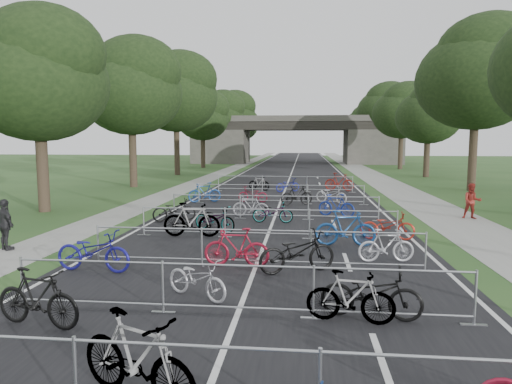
# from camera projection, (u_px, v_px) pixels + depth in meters

# --- Properties ---
(road) EXTENTS (11.00, 140.00, 0.01)m
(road) POSITION_uv_depth(u_px,v_px,m) (293.00, 169.00, 55.08)
(road) COLOR black
(road) RESTS_ON ground
(sidewalk_right) EXTENTS (3.00, 140.00, 0.01)m
(sidewalk_right) POSITION_uv_depth(u_px,v_px,m) (360.00, 170.00, 54.25)
(sidewalk_right) COLOR gray
(sidewalk_right) RESTS_ON ground
(sidewalk_left) EXTENTS (2.00, 140.00, 0.01)m
(sidewalk_left) POSITION_uv_depth(u_px,v_px,m) (232.00, 169.00, 55.86)
(sidewalk_left) COLOR gray
(sidewalk_left) RESTS_ON ground
(lane_markings) EXTENTS (0.12, 140.00, 0.00)m
(lane_markings) POSITION_uv_depth(u_px,v_px,m) (293.00, 169.00, 55.08)
(lane_markings) COLOR silver
(lane_markings) RESTS_ON ground
(overpass_bridge) EXTENTS (31.00, 8.00, 7.05)m
(overpass_bridge) POSITION_uv_depth(u_px,v_px,m) (296.00, 140.00, 69.50)
(overpass_bridge) COLOR #44433D
(overpass_bridge) RESTS_ON ground
(tree_left_0) EXTENTS (6.72, 6.72, 10.25)m
(tree_left_0) POSITION_uv_depth(u_px,v_px,m) (39.00, 78.00, 21.86)
(tree_left_0) COLOR #33261C
(tree_left_0) RESTS_ON ground
(tree_left_1) EXTENTS (7.56, 7.56, 11.53)m
(tree_left_1) POSITION_uv_depth(u_px,v_px,m) (132.00, 89.00, 33.62)
(tree_left_1) COLOR #33261C
(tree_left_1) RESTS_ON ground
(tree_right_1) EXTENTS (8.18, 8.18, 12.47)m
(tree_right_1) POSITION_uv_depth(u_px,v_px,m) (479.00, 76.00, 31.01)
(tree_right_1) COLOR #33261C
(tree_right_1) RESTS_ON ground
(tree_left_2) EXTENTS (8.40, 8.40, 12.81)m
(tree_left_2) POSITION_uv_depth(u_px,v_px,m) (177.00, 94.00, 45.39)
(tree_left_2) COLOR #33261C
(tree_left_2) RESTS_ON ground
(tree_right_2) EXTENTS (6.16, 6.16, 9.39)m
(tree_right_2) POSITION_uv_depth(u_px,v_px,m) (430.00, 114.00, 43.09)
(tree_right_2) COLOR #33261C
(tree_right_2) RESTS_ON ground
(tree_left_3) EXTENTS (6.72, 6.72, 10.25)m
(tree_left_3) POSITION_uv_depth(u_px,v_px,m) (203.00, 116.00, 57.43)
(tree_left_3) COLOR #33261C
(tree_left_3) RESTS_ON ground
(tree_right_3) EXTENTS (7.17, 7.17, 10.93)m
(tree_right_3) POSITION_uv_depth(u_px,v_px,m) (403.00, 112.00, 54.83)
(tree_right_3) COLOR #33261C
(tree_right_3) RESTS_ON ground
(tree_left_4) EXTENTS (7.56, 7.56, 11.53)m
(tree_left_4) POSITION_uv_depth(u_px,v_px,m) (220.00, 115.00, 69.19)
(tree_left_4) COLOR #33261C
(tree_left_4) RESTS_ON ground
(tree_right_4) EXTENTS (8.18, 8.18, 12.47)m
(tree_right_4) POSITION_uv_depth(u_px,v_px,m) (386.00, 110.00, 66.57)
(tree_right_4) COLOR #33261C
(tree_right_4) RESTS_ON ground
(tree_left_5) EXTENTS (8.40, 8.40, 12.81)m
(tree_left_5) POSITION_uv_depth(u_px,v_px,m) (233.00, 114.00, 80.95)
(tree_left_5) COLOR #33261C
(tree_left_5) RESTS_ON ground
(tree_right_5) EXTENTS (6.16, 6.16, 9.39)m
(tree_right_5) POSITION_uv_depth(u_px,v_px,m) (373.00, 126.00, 78.65)
(tree_right_5) COLOR #33261C
(tree_right_5) RESTS_ON ground
(tree_left_6) EXTENTS (6.72, 6.72, 10.25)m
(tree_left_6) POSITION_uv_depth(u_px,v_px,m) (242.00, 125.00, 93.00)
(tree_left_6) COLOR #33261C
(tree_left_6) RESTS_ON ground
(tree_right_6) EXTENTS (7.17, 7.17, 10.93)m
(tree_right_6) POSITION_uv_depth(u_px,v_px,m) (364.00, 123.00, 90.40)
(tree_right_6) COLOR #33261C
(tree_right_6) RESTS_ON ground
(barrier_row_1) EXTENTS (9.70, 0.08, 1.10)m
(barrier_row_1) POSITION_uv_depth(u_px,v_px,m) (237.00, 290.00, 9.17)
(barrier_row_1) COLOR #A0A3A8
(barrier_row_1) RESTS_ON ground
(barrier_row_2) EXTENTS (9.70, 0.08, 1.10)m
(barrier_row_2) POSITION_uv_depth(u_px,v_px,m) (256.00, 248.00, 12.73)
(barrier_row_2) COLOR #A0A3A8
(barrier_row_2) RESTS_ON ground
(barrier_row_3) EXTENTS (9.70, 0.08, 1.10)m
(barrier_row_3) POSITION_uv_depth(u_px,v_px,m) (267.00, 223.00, 16.48)
(barrier_row_3) COLOR #A0A3A8
(barrier_row_3) RESTS_ON ground
(barrier_row_4) EXTENTS (9.70, 0.08, 1.10)m
(barrier_row_4) POSITION_uv_depth(u_px,v_px,m) (274.00, 207.00, 20.44)
(barrier_row_4) COLOR #A0A3A8
(barrier_row_4) RESTS_ON ground
(barrier_row_5) EXTENTS (9.70, 0.08, 1.10)m
(barrier_row_5) POSITION_uv_depth(u_px,v_px,m) (280.00, 194.00, 25.38)
(barrier_row_5) COLOR #A0A3A8
(barrier_row_5) RESTS_ON ground
(barrier_row_6) EXTENTS (9.70, 0.08, 1.10)m
(barrier_row_6) POSITION_uv_depth(u_px,v_px,m) (284.00, 184.00, 31.30)
(barrier_row_6) COLOR #A0A3A8
(barrier_row_6) RESTS_ON ground
(bike_1) EXTENTS (2.13, 1.42, 1.25)m
(bike_1) POSITION_uv_depth(u_px,v_px,m) (137.00, 359.00, 6.13)
(bike_1) COLOR #A0A3A8
(bike_1) RESTS_ON ground
(bike_4) EXTENTS (1.96, 0.92, 1.13)m
(bike_4) POSITION_uv_depth(u_px,v_px,m) (37.00, 298.00, 8.62)
(bike_4) COLOR black
(bike_4) RESTS_ON ground
(bike_5) EXTENTS (1.79, 1.39, 0.90)m
(bike_5) POSITION_uv_depth(u_px,v_px,m) (197.00, 279.00, 10.21)
(bike_5) COLOR #AFAEB6
(bike_5) RESTS_ON ground
(bike_6) EXTENTS (1.77, 0.73, 1.03)m
(bike_6) POSITION_uv_depth(u_px,v_px,m) (350.00, 297.00, 8.82)
(bike_6) COLOR #A0A3A8
(bike_6) RESTS_ON ground
(bike_7) EXTENTS (2.08, 1.00, 1.05)m
(bike_7) POSITION_uv_depth(u_px,v_px,m) (371.00, 293.00, 9.04)
(bike_7) COLOR black
(bike_7) RESTS_ON ground
(bike_8) EXTENTS (2.20, 0.95, 1.12)m
(bike_8) POSITION_uv_depth(u_px,v_px,m) (93.00, 252.00, 12.26)
(bike_8) COLOR navy
(bike_8) RESTS_ON ground
(bike_9) EXTENTS (1.87, 0.60, 1.11)m
(bike_9) POSITION_uv_depth(u_px,v_px,m) (237.00, 248.00, 12.72)
(bike_9) COLOR maroon
(bike_9) RESTS_ON ground
(bike_10) EXTENTS (2.28, 1.58, 1.14)m
(bike_10) POSITION_uv_depth(u_px,v_px,m) (297.00, 252.00, 12.17)
(bike_10) COLOR black
(bike_10) RESTS_ON ground
(bike_11) EXTENTS (1.69, 0.67, 0.99)m
(bike_11) POSITION_uv_depth(u_px,v_px,m) (386.00, 246.00, 13.20)
(bike_11) COLOR #AFB0B7
(bike_11) RESTS_ON ground
(bike_12) EXTENTS (2.12, 0.65, 1.26)m
(bike_12) POSITION_uv_depth(u_px,v_px,m) (192.00, 220.00, 16.67)
(bike_12) COLOR #A0A3A8
(bike_12) RESTS_ON ground
(bike_13) EXTENTS (1.99, 1.42, 0.99)m
(bike_13) POSITION_uv_depth(u_px,v_px,m) (215.00, 219.00, 17.67)
(bike_13) COLOR #A0A3A8
(bike_13) RESTS_ON ground
(bike_14) EXTENTS (2.02, 0.57, 1.21)m
(bike_14) POSITION_uv_depth(u_px,v_px,m) (345.00, 229.00, 15.18)
(bike_14) COLOR navy
(bike_14) RESTS_ON ground
(bike_15) EXTENTS (1.93, 0.77, 1.00)m
(bike_15) POSITION_uv_depth(u_px,v_px,m) (388.00, 226.00, 16.19)
(bike_15) COLOR maroon
(bike_15) RESTS_ON ground
(bike_16) EXTENTS (1.98, 1.44, 0.99)m
(bike_16) POSITION_uv_depth(u_px,v_px,m) (174.00, 210.00, 19.89)
(bike_16) COLOR black
(bike_16) RESTS_ON ground
(bike_17) EXTENTS (1.74, 0.61, 1.02)m
(bike_17) POSITION_uv_depth(u_px,v_px,m) (251.00, 206.00, 20.99)
(bike_17) COLOR #9999A0
(bike_17) RESTS_ON ground
(bike_18) EXTENTS (1.76, 0.64, 0.92)m
(bike_18) POSITION_uv_depth(u_px,v_px,m) (273.00, 212.00, 19.51)
(bike_18) COLOR #A0A3A8
(bike_18) RESTS_ON ground
(bike_19) EXTENTS (1.82, 1.26, 1.07)m
(bike_19) POSITION_uv_depth(u_px,v_px,m) (336.00, 205.00, 21.02)
(bike_19) COLOR navy
(bike_19) RESTS_ON ground
(bike_20) EXTENTS (1.94, 1.16, 1.13)m
(bike_20) POSITION_uv_depth(u_px,v_px,m) (205.00, 193.00, 25.94)
(bike_20) COLOR navy
(bike_20) RESTS_ON ground
(bike_21) EXTENTS (1.78, 0.84, 0.90)m
(bike_21) POSITION_uv_depth(u_px,v_px,m) (253.00, 194.00, 25.98)
(bike_21) COLOR maroon
(bike_21) RESTS_ON ground
(bike_22) EXTENTS (1.88, 1.13, 1.09)m
(bike_22) POSITION_uv_depth(u_px,v_px,m) (297.00, 195.00, 24.83)
(bike_22) COLOR black
(bike_22) RESTS_ON ground
(bike_23) EXTENTS (1.98, 1.57, 1.00)m
(bike_23) POSITION_uv_depth(u_px,v_px,m) (331.00, 195.00, 25.51)
(bike_23) COLOR #B8B8C0
(bike_23) RESTS_ON ground
(bike_25) EXTENTS (1.73, 1.21, 1.02)m
(bike_25) POSITION_uv_depth(u_px,v_px,m) (259.00, 183.00, 32.05)
(bike_25) COLOR #A0A3A8
(bike_25) RESTS_ON ground
(bike_26) EXTENTS (1.86, 1.49, 0.95)m
(bike_26) POSITION_uv_depth(u_px,v_px,m) (288.00, 185.00, 31.15)
(bike_26) COLOR navy
(bike_26) RESTS_ON ground
(bike_27) EXTENTS (2.15, 1.30, 1.25)m
(bike_27) POSITION_uv_depth(u_px,v_px,m) (339.00, 182.00, 31.70)
(bike_27) COLOR maroon
(bike_27) RESTS_ON ground
(pedestrian_b) EXTENTS (0.87, 0.73, 1.60)m
(pedestrian_b) POSITION_uv_depth(u_px,v_px,m) (472.00, 201.00, 20.46)
(pedestrian_b) COLOR maroon
(pedestrian_b) RESTS_ON ground
(pedestrian_c) EXTENTS (1.04, 0.85, 1.66)m
(pedestrian_c) POSITION_uv_depth(u_px,v_px,m) (5.00, 225.00, 14.61)
(pedestrian_c) COLOR #232325
(pedestrian_c) RESTS_ON ground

